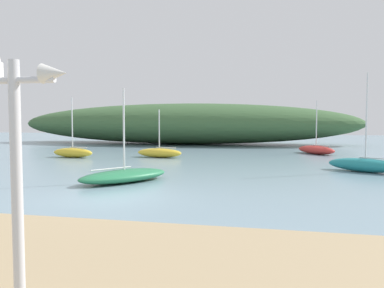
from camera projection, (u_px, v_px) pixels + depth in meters
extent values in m
plane|color=#7A99A8|center=(108.00, 197.00, 13.18)|extent=(120.00, 120.00, 0.00)
ellipsoid|color=#3D6038|center=(183.00, 124.00, 43.00)|extent=(38.16, 10.44, 4.45)
cylinder|color=silver|center=(17.00, 204.00, 4.14)|extent=(0.12, 0.12, 3.05)
cylinder|color=silver|center=(14.00, 80.00, 4.06)|extent=(0.95, 0.07, 0.07)
cone|color=silver|center=(55.00, 73.00, 3.95)|extent=(0.27, 0.21, 0.21)
ellipsoid|color=teal|center=(365.00, 165.00, 19.55)|extent=(3.82, 3.01, 0.68)
cylinder|color=silver|center=(366.00, 118.00, 19.41)|extent=(0.08, 0.08, 4.50)
cylinder|color=silver|center=(377.00, 158.00, 19.13)|extent=(1.48, 0.97, 0.06)
ellipsoid|color=#B72D28|center=(316.00, 150.00, 29.92)|extent=(3.28, 3.84, 0.64)
cylinder|color=silver|center=(316.00, 124.00, 29.80)|extent=(0.08, 0.08, 3.67)
cylinder|color=silver|center=(321.00, 145.00, 29.38)|extent=(1.04, 1.42, 0.06)
ellipsoid|color=gold|center=(159.00, 153.00, 27.21)|extent=(3.47, 1.57, 0.64)
cylinder|color=silver|center=(159.00, 130.00, 27.11)|extent=(0.08, 0.08, 2.90)
cylinder|color=silver|center=(166.00, 148.00, 27.00)|extent=(1.50, 0.28, 0.06)
ellipsoid|color=#287A4C|center=(124.00, 176.00, 16.36)|extent=(3.68, 4.36, 0.53)
cylinder|color=silver|center=(124.00, 131.00, 16.24)|extent=(0.08, 0.08, 3.57)
cylinder|color=silver|center=(111.00, 169.00, 15.91)|extent=(1.12, 1.59, 0.06)
ellipsoid|color=gold|center=(73.00, 153.00, 27.19)|extent=(3.25, 1.37, 0.67)
cylinder|color=silver|center=(72.00, 124.00, 27.06)|extent=(0.08, 0.08, 3.76)
cylinder|color=silver|center=(78.00, 147.00, 27.00)|extent=(1.41, 0.25, 0.06)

